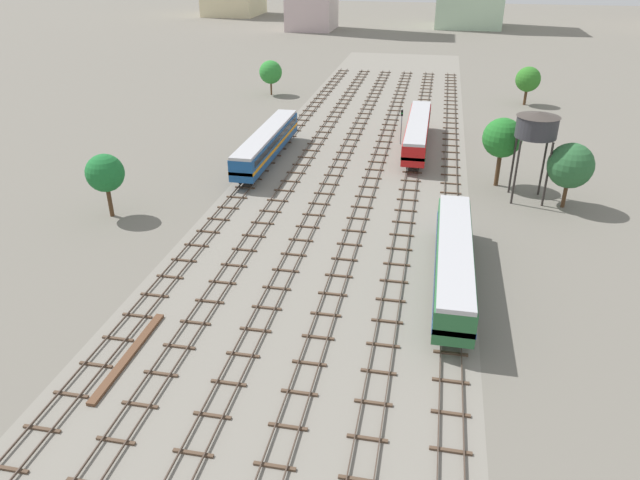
% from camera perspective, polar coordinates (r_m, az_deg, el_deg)
% --- Properties ---
extents(ground_plane, '(480.00, 480.00, 0.00)m').
position_cam_1_polar(ground_plane, '(75.67, 3.56, 7.02)').
color(ground_plane, slate).
extents(ballast_bed, '(27.64, 176.00, 0.01)m').
position_cam_1_polar(ballast_bed, '(75.67, 3.56, 7.02)').
color(ballast_bed, gray).
rests_on(ballast_bed, ground).
extents(track_far_left, '(2.40, 126.00, 0.29)m').
position_cam_1_polar(track_far_left, '(78.87, -4.94, 7.91)').
color(track_far_left, '#47382D').
rests_on(track_far_left, ground).
extents(track_left, '(2.40, 126.00, 0.29)m').
position_cam_1_polar(track_left, '(77.74, -1.56, 7.72)').
color(track_left, '#47382D').
rests_on(track_left, ground).
extents(track_centre_left, '(2.40, 126.00, 0.29)m').
position_cam_1_polar(track_centre_left, '(76.88, 1.91, 7.49)').
color(track_centre_left, '#47382D').
rests_on(track_centre_left, ground).
extents(track_centre, '(2.40, 126.00, 0.29)m').
position_cam_1_polar(track_centre, '(76.31, 5.44, 7.23)').
color(track_centre, '#47382D').
rests_on(track_centre, ground).
extents(track_centre_right, '(2.40, 126.00, 0.29)m').
position_cam_1_polar(track_centre_right, '(76.03, 9.01, 6.94)').
color(track_centre_right, '#47382D').
rests_on(track_centre_right, ground).
extents(track_right, '(2.40, 126.00, 0.29)m').
position_cam_1_polar(track_right, '(76.03, 12.58, 6.62)').
color(track_right, '#47382D').
rests_on(track_right, ground).
extents(diesel_railcar_right_nearest, '(2.96, 20.50, 3.80)m').
position_cam_1_polar(diesel_railcar_right_nearest, '(49.16, 12.87, -1.80)').
color(diesel_railcar_right_nearest, '#286638').
rests_on(diesel_railcar_right_nearest, ground).
extents(passenger_coach_far_left_near, '(2.96, 22.00, 3.80)m').
position_cam_1_polar(passenger_coach_far_left_near, '(77.37, -5.18, 9.45)').
color(passenger_coach_far_left_near, '#194C8C').
rests_on(passenger_coach_far_left_near, ground).
extents(passenger_coach_centre_right_mid, '(2.96, 22.00, 3.80)m').
position_cam_1_polar(passenger_coach_centre_right_mid, '(83.12, 9.45, 10.43)').
color(passenger_coach_centre_right_mid, red).
rests_on(passenger_coach_centre_right_mid, ground).
extents(water_tower, '(4.55, 4.55, 9.88)m').
position_cam_1_polar(water_tower, '(67.28, 20.33, 10.36)').
color(water_tower, '#2D2826').
rests_on(water_tower, ground).
extents(signal_post_nearest, '(0.28, 0.47, 5.01)m').
position_cam_1_polar(signal_post_nearest, '(84.80, 7.92, 11.28)').
color(signal_post_nearest, gray).
rests_on(signal_post_nearest, ground).
extents(lineside_tree_0, '(4.52, 4.52, 8.06)m').
position_cam_1_polar(lineside_tree_0, '(71.06, 17.30, 9.43)').
color(lineside_tree_0, '#4C331E').
rests_on(lineside_tree_0, ground).
extents(lineside_tree_1, '(4.79, 4.79, 7.12)m').
position_cam_1_polar(lineside_tree_1, '(67.58, 23.16, 6.65)').
color(lineside_tree_1, '#4C331E').
rests_on(lineside_tree_1, ground).
extents(lineside_tree_2, '(4.23, 4.23, 6.33)m').
position_cam_1_polar(lineside_tree_2, '(113.86, -4.82, 15.94)').
color(lineside_tree_2, '#4C331E').
rests_on(lineside_tree_2, ground).
extents(lineside_tree_3, '(3.89, 3.89, 6.73)m').
position_cam_1_polar(lineside_tree_3, '(63.84, -20.16, 6.11)').
color(lineside_tree_3, '#4C331E').
rests_on(lineside_tree_3, ground).
extents(lineside_tree_4, '(4.28, 4.28, 6.60)m').
position_cam_1_polar(lineside_tree_4, '(112.03, 19.55, 14.49)').
color(lineside_tree_4, '#4C331E').
rests_on(lineside_tree_4, ground).
extents(spare_rail_bundle, '(0.60, 10.00, 0.24)m').
position_cam_1_polar(spare_rail_bundle, '(43.48, -18.05, -10.61)').
color(spare_rail_bundle, brown).
rests_on(spare_rail_bundle, ground).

